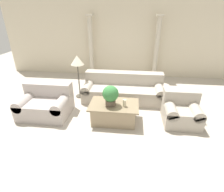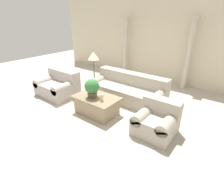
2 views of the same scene
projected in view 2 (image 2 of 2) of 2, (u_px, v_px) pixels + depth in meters
name	position (u px, v px, depth m)	size (l,w,h in m)	color
ground_plane	(107.00, 106.00, 5.27)	(16.00, 16.00, 0.00)	#BCB2A3
wall_back	(157.00, 40.00, 6.84)	(10.00, 0.06, 3.20)	beige
sofa_long	(127.00, 89.00, 5.59)	(2.47, 0.98, 0.81)	#ADA393
loveseat	(59.00, 85.00, 5.89)	(1.28, 0.98, 0.81)	#B3A8A2
coffee_table	(97.00, 105.00, 4.78)	(1.21, 0.78, 0.49)	#998466
potted_plant	(92.00, 87.00, 4.56)	(0.39, 0.39, 0.51)	brown
pillar_candle	(102.00, 98.00, 4.44)	(0.09, 0.09, 0.18)	beige
floor_lamp	(93.00, 58.00, 6.02)	(0.40, 0.40, 1.36)	#4C473D
column_left	(125.00, 47.00, 7.47)	(0.26, 0.26, 2.44)	beige
column_right	(188.00, 54.00, 6.02)	(0.26, 0.26, 2.44)	beige
armchair	(156.00, 120.00, 3.94)	(0.86, 0.83, 0.78)	#ADA393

